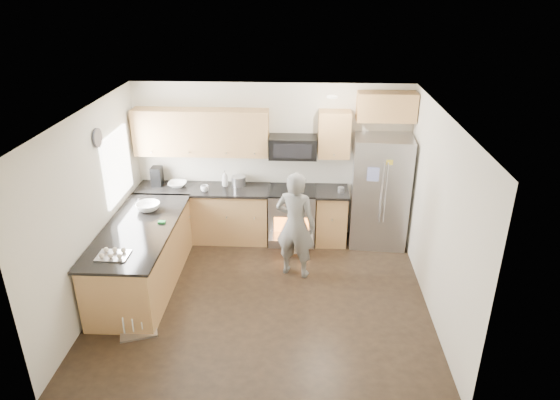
# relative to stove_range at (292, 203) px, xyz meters

# --- Properties ---
(ground) EXTENTS (4.50, 4.50, 0.00)m
(ground) POSITION_rel_stove_range_xyz_m (-0.35, -1.69, -0.68)
(ground) COLOR black
(ground) RESTS_ON ground
(room_shell) EXTENTS (4.54, 4.04, 2.62)m
(room_shell) POSITION_rel_stove_range_xyz_m (-0.39, -1.68, 1.00)
(room_shell) COLOR silver
(room_shell) RESTS_ON ground
(back_cabinet_run) EXTENTS (4.45, 0.64, 2.50)m
(back_cabinet_run) POSITION_rel_stove_range_xyz_m (-0.94, 0.06, 0.29)
(back_cabinet_run) COLOR #B28447
(back_cabinet_run) RESTS_ON ground
(peninsula) EXTENTS (0.96, 2.36, 1.04)m
(peninsula) POSITION_rel_stove_range_xyz_m (-2.10, -1.44, -0.21)
(peninsula) COLOR #B28447
(peninsula) RESTS_ON ground
(stove_range) EXTENTS (0.76, 0.97, 1.79)m
(stove_range) POSITION_rel_stove_range_xyz_m (0.00, 0.00, 0.00)
(stove_range) COLOR #B7B7BC
(stove_range) RESTS_ON ground
(refrigerator) EXTENTS (0.95, 0.76, 1.84)m
(refrigerator) POSITION_rel_stove_range_xyz_m (1.42, 0.01, 0.24)
(refrigerator) COLOR #B7B7BC
(refrigerator) RESTS_ON ground
(person) EXTENTS (0.68, 0.55, 1.63)m
(person) POSITION_rel_stove_range_xyz_m (0.08, -1.05, 0.14)
(person) COLOR gray
(person) RESTS_ON ground
(dish_rack) EXTENTS (0.55, 0.49, 0.28)m
(dish_rack) POSITION_rel_stove_range_xyz_m (-1.87, -2.50, -0.60)
(dish_rack) COLOR #B7B7BC
(dish_rack) RESTS_ON ground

